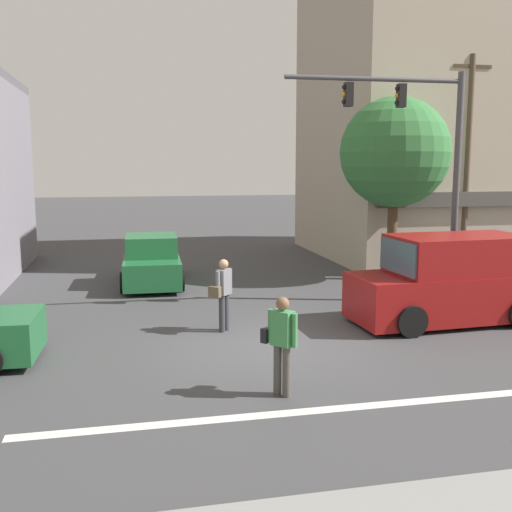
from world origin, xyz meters
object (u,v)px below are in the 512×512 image
object	(u,v)px
utility_pole_far_right	(467,162)
street_tree	(395,153)
van_waiting_far	(450,281)
pedestrian_far_side	(223,291)
sedan_approaching_near	(152,262)
traffic_light_mast	(424,149)
pedestrian_mid_crossing	(281,340)

from	to	relation	value
utility_pole_far_right	street_tree	bearing A→B (deg)	-168.57
van_waiting_far	pedestrian_far_side	bearing A→B (deg)	176.09
van_waiting_far	sedan_approaching_near	size ratio (longest dim) A/B	1.13
street_tree	sedan_approaching_near	bearing A→B (deg)	173.61
street_tree	utility_pole_far_right	world-z (taller)	utility_pole_far_right
traffic_light_mast	pedestrian_far_side	bearing A→B (deg)	-163.79
sedan_approaching_near	pedestrian_mid_crossing	distance (m)	10.00
traffic_light_mast	pedestrian_far_side	xyz separation A→B (m)	(-5.70, -1.66, -3.22)
sedan_approaching_near	pedestrian_far_side	distance (m)	6.02
traffic_light_mast	sedan_approaching_near	world-z (taller)	traffic_light_mast
traffic_light_mast	sedan_approaching_near	bearing A→B (deg)	149.17
sedan_approaching_near	pedestrian_mid_crossing	bearing A→B (deg)	-80.37
street_tree	pedestrian_mid_crossing	distance (m)	11.32
utility_pole_far_right	van_waiting_far	xyz separation A→B (m)	(-3.94, -5.97, -2.86)
utility_pole_far_right	van_waiting_far	size ratio (longest dim) A/B	1.59
street_tree	van_waiting_far	bearing A→B (deg)	-100.24
sedan_approaching_near	pedestrian_mid_crossing	xyz separation A→B (m)	(1.67, -9.85, 0.24)
utility_pole_far_right	sedan_approaching_near	bearing A→B (deg)	178.55
pedestrian_far_side	pedestrian_mid_crossing	bearing A→B (deg)	-85.43
pedestrian_mid_crossing	pedestrian_far_side	size ratio (longest dim) A/B	1.00
street_tree	utility_pole_far_right	bearing A→B (deg)	11.43
utility_pole_far_right	pedestrian_far_side	world-z (taller)	utility_pole_far_right
sedan_approaching_near	pedestrian_far_side	bearing A→B (deg)	-77.01
street_tree	traffic_light_mast	xyz separation A→B (m)	(-0.73, -3.34, 0.03)
street_tree	sedan_approaching_near	xyz separation A→B (m)	(-7.78, 0.87, -3.44)
pedestrian_far_side	van_waiting_far	bearing A→B (deg)	-3.91
van_waiting_far	pedestrian_mid_crossing	bearing A→B (deg)	-144.88
street_tree	utility_pole_far_right	size ratio (longest dim) A/B	0.80
utility_pole_far_right	pedestrian_mid_crossing	bearing A→B (deg)	-133.45
traffic_light_mast	van_waiting_far	size ratio (longest dim) A/B	1.32
street_tree	utility_pole_far_right	xyz separation A→B (m)	(2.97, 0.60, -0.28)
van_waiting_far	sedan_approaching_near	xyz separation A→B (m)	(-6.81, 6.24, -0.29)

